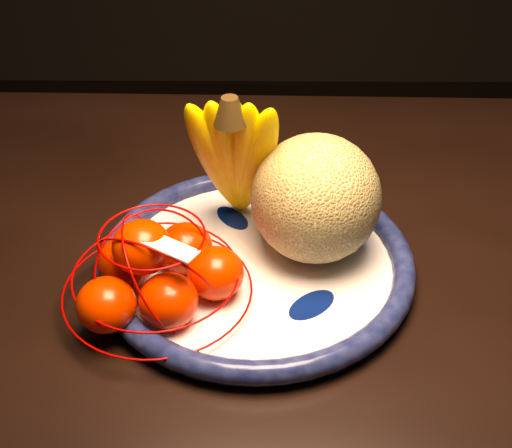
{
  "coord_description": "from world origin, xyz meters",
  "views": [
    {
      "loc": [
        -0.0,
        -0.67,
        1.41
      ],
      "look_at": [
        -0.01,
        0.03,
        0.87
      ],
      "focal_mm": 50.0,
      "sensor_mm": 36.0,
      "label": 1
    }
  ],
  "objects_px": {
    "dining_table": "(188,311)",
    "mandarin_bag": "(157,273)",
    "fruit_bowl": "(256,263)",
    "cantaloupe": "(316,198)",
    "banana_bunch": "(236,153)"
  },
  "relations": [
    {
      "from": "dining_table",
      "to": "fruit_bowl",
      "type": "relative_size",
      "value": 4.03
    },
    {
      "from": "cantaloupe",
      "to": "banana_bunch",
      "type": "distance_m",
      "value": 0.12
    },
    {
      "from": "cantaloupe",
      "to": "banana_bunch",
      "type": "relative_size",
      "value": 0.7
    },
    {
      "from": "dining_table",
      "to": "banana_bunch",
      "type": "bearing_deg",
      "value": 43.05
    },
    {
      "from": "banana_bunch",
      "to": "mandarin_bag",
      "type": "distance_m",
      "value": 0.19
    },
    {
      "from": "dining_table",
      "to": "mandarin_bag",
      "type": "xyz_separation_m",
      "value": [
        -0.02,
        -0.08,
        0.14
      ]
    },
    {
      "from": "banana_bunch",
      "to": "mandarin_bag",
      "type": "relative_size",
      "value": 0.82
    },
    {
      "from": "cantaloupe",
      "to": "mandarin_bag",
      "type": "bearing_deg",
      "value": -153.96
    },
    {
      "from": "fruit_bowl",
      "to": "cantaloupe",
      "type": "height_order",
      "value": "cantaloupe"
    },
    {
      "from": "fruit_bowl",
      "to": "banana_bunch",
      "type": "bearing_deg",
      "value": 108.43
    },
    {
      "from": "dining_table",
      "to": "fruit_bowl",
      "type": "height_order",
      "value": "fruit_bowl"
    },
    {
      "from": "dining_table",
      "to": "banana_bunch",
      "type": "height_order",
      "value": "banana_bunch"
    },
    {
      "from": "dining_table",
      "to": "cantaloupe",
      "type": "height_order",
      "value": "cantaloupe"
    },
    {
      "from": "cantaloupe",
      "to": "mandarin_bag",
      "type": "distance_m",
      "value": 0.21
    },
    {
      "from": "fruit_bowl",
      "to": "mandarin_bag",
      "type": "relative_size",
      "value": 1.43
    }
  ]
}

